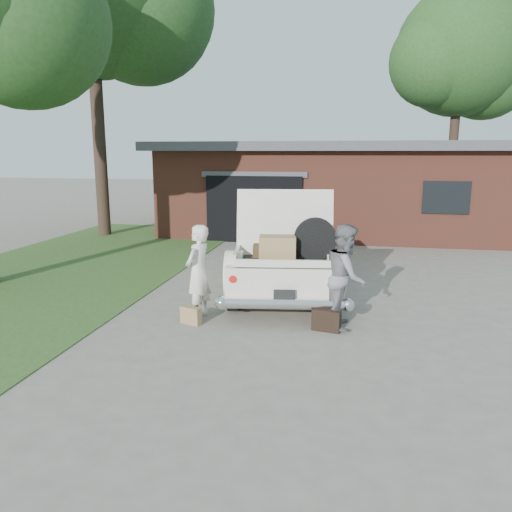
# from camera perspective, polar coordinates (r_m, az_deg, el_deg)

# --- Properties ---
(ground) EXTENTS (90.00, 90.00, 0.00)m
(ground) POSITION_cam_1_polar(r_m,az_deg,el_deg) (8.82, -0.75, -7.80)
(ground) COLOR gray
(ground) RESTS_ON ground
(grass_strip) EXTENTS (6.00, 16.00, 0.02)m
(grass_strip) POSITION_cam_1_polar(r_m,az_deg,el_deg) (13.57, -21.37, -1.58)
(grass_strip) COLOR #2D4C1E
(grass_strip) RESTS_ON ground
(house) EXTENTS (12.80, 7.80, 3.30)m
(house) POSITION_cam_1_polar(r_m,az_deg,el_deg) (19.66, 8.95, 7.89)
(house) COLOR brown
(house) RESTS_ON ground
(tree_right) EXTENTS (6.85, 5.95, 10.54)m
(tree_right) POSITION_cam_1_polar(r_m,az_deg,el_deg) (26.81, 22.47, 20.13)
(tree_right) COLOR #38281E
(tree_right) RESTS_ON ground
(sedan) EXTENTS (2.85, 5.76, 2.27)m
(sedan) POSITION_cam_1_polar(r_m,az_deg,el_deg) (11.04, 3.26, 0.57)
(sedan) COLOR silver
(sedan) RESTS_ON ground
(woman_left) EXTENTS (0.53, 0.70, 1.71)m
(woman_left) POSITION_cam_1_polar(r_m,az_deg,el_deg) (8.97, -6.63, -1.85)
(woman_left) COLOR silver
(woman_left) RESTS_ON ground
(woman_right) EXTENTS (0.70, 0.88, 1.78)m
(woman_right) POSITION_cam_1_polar(r_m,az_deg,el_deg) (8.61, 10.22, -2.28)
(woman_right) COLOR slate
(woman_right) RESTS_ON ground
(suitcase_left) EXTENTS (0.41, 0.27, 0.31)m
(suitcase_left) POSITION_cam_1_polar(r_m,az_deg,el_deg) (8.86, -7.46, -6.75)
(suitcase_left) COLOR #9E7B50
(suitcase_left) RESTS_ON ground
(suitcase_right) EXTENTS (0.50, 0.25, 0.37)m
(suitcase_right) POSITION_cam_1_polar(r_m,az_deg,el_deg) (8.52, 8.04, -7.32)
(suitcase_right) COLOR black
(suitcase_right) RESTS_ON ground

